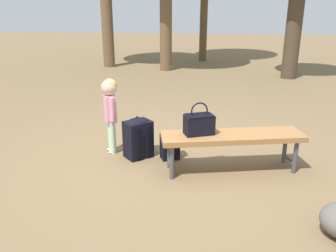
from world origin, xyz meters
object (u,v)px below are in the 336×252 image
at_px(park_bench, 232,139).
at_px(handbag, 199,123).
at_px(child_standing, 110,104).
at_px(backpack_small, 170,145).
at_px(backpack_large, 138,137).

distance_m(park_bench, handbag, 0.42).
height_order(child_standing, backpack_small, child_standing).
bearing_deg(backpack_large, handbag, 158.60).
relative_size(handbag, backpack_large, 0.68).
relative_size(child_standing, backpack_small, 2.65).
distance_m(park_bench, backpack_large, 1.17).
bearing_deg(handbag, child_standing, -19.62).
distance_m(handbag, child_standing, 1.20).
relative_size(backpack_large, backpack_small, 1.47).
distance_m(child_standing, backpack_small, 0.90).
xyz_separation_m(child_standing, backpack_large, (-0.37, 0.10, -0.38)).
bearing_deg(handbag, backpack_small, -38.96).
relative_size(park_bench, child_standing, 1.70).
bearing_deg(handbag, park_bench, -171.99).
xyz_separation_m(park_bench, child_standing, (1.50, -0.35, 0.25)).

